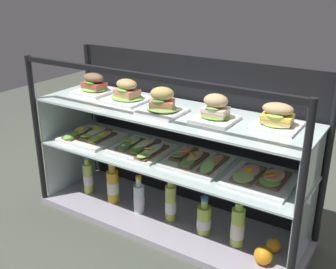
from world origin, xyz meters
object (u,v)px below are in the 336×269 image
(open_sandwich_tray_mid_right, at_px, (142,148))
(juice_bottle_back_right, at_px, (88,178))
(juice_bottle_front_second, at_px, (204,219))
(juice_bottle_back_left, at_px, (139,198))
(orange_fruit_near_left_post, at_px, (263,256))
(juice_bottle_front_fourth, at_px, (171,203))
(orange_fruit_beside_bottles, at_px, (273,245))
(plated_roll_sandwich_left_of_center, at_px, (94,85))
(plated_roll_sandwich_near_left_corner, at_px, (163,104))
(open_sandwich_tray_left_of_center, at_px, (261,178))
(plated_roll_sandwich_far_left, at_px, (277,118))
(juice_bottle_tucked_behind, at_px, (113,185))
(plated_roll_sandwich_mid_left, at_px, (127,93))
(juice_bottle_front_left_end, at_px, (238,227))
(plated_roll_sandwich_far_right, at_px, (215,111))
(open_sandwich_tray_far_left, at_px, (196,160))
(open_sandwich_tray_far_right, at_px, (91,136))

(open_sandwich_tray_mid_right, relative_size, juice_bottle_back_right, 1.30)
(open_sandwich_tray_mid_right, bearing_deg, juice_bottle_front_second, -2.05)
(juice_bottle_back_left, bearing_deg, orange_fruit_near_left_post, -4.05)
(juice_bottle_front_fourth, bearing_deg, orange_fruit_beside_bottles, 3.01)
(plated_roll_sandwich_left_of_center, bearing_deg, juice_bottle_back_right, -106.04)
(plated_roll_sandwich_near_left_corner, distance_m, open_sandwich_tray_left_of_center, 0.56)
(plated_roll_sandwich_far_left, xyz_separation_m, orange_fruit_near_left_post, (0.04, -0.14, -0.60))
(plated_roll_sandwich_far_left, height_order, juice_bottle_tucked_behind, plated_roll_sandwich_far_left)
(plated_roll_sandwich_far_left, xyz_separation_m, open_sandwich_tray_mid_right, (-0.67, -0.06, -0.27))
(open_sandwich_tray_mid_right, xyz_separation_m, juice_bottle_tucked_behind, (-0.19, -0.02, -0.27))
(plated_roll_sandwich_left_of_center, distance_m, juice_bottle_back_right, 0.55)
(open_sandwich_tray_left_of_center, bearing_deg, open_sandwich_tray_mid_right, -178.89)
(plated_roll_sandwich_far_left, bearing_deg, juice_bottle_front_fourth, -172.76)
(open_sandwich_tray_mid_right, relative_size, juice_bottle_front_fourth, 1.19)
(plated_roll_sandwich_mid_left, height_order, plated_roll_sandwich_far_left, plated_roll_sandwich_mid_left)
(juice_bottle_front_fourth, height_order, juice_bottle_front_second, juice_bottle_front_fourth)
(juice_bottle_front_left_end, distance_m, orange_fruit_near_left_post, 0.18)
(plated_roll_sandwich_left_of_center, distance_m, plated_roll_sandwich_far_left, 1.03)
(open_sandwich_tray_mid_right, height_order, juice_bottle_back_right, open_sandwich_tray_mid_right)
(plated_roll_sandwich_near_left_corner, bearing_deg, orange_fruit_near_left_post, -4.04)
(juice_bottle_back_right, relative_size, orange_fruit_near_left_post, 2.69)
(plated_roll_sandwich_mid_left, bearing_deg, plated_roll_sandwich_far_right, -4.04)
(open_sandwich_tray_far_left, relative_size, juice_bottle_front_left_end, 1.20)
(open_sandwich_tray_mid_right, xyz_separation_m, open_sandwich_tray_left_of_center, (0.64, 0.01, -0.00))
(juice_bottle_front_fourth, height_order, orange_fruit_beside_bottles, juice_bottle_front_fourth)
(open_sandwich_tray_mid_right, xyz_separation_m, orange_fruit_near_left_post, (0.72, -0.08, -0.32))
(juice_bottle_front_left_end, bearing_deg, juice_bottle_back_left, -178.53)
(open_sandwich_tray_mid_right, distance_m, open_sandwich_tray_far_left, 0.31)
(open_sandwich_tray_left_of_center, bearing_deg, plated_roll_sandwich_left_of_center, 177.42)
(plated_roll_sandwich_far_right, distance_m, juice_bottle_tucked_behind, 0.82)
(juice_bottle_front_left_end, bearing_deg, plated_roll_sandwich_far_right, 176.33)
(plated_roll_sandwich_far_left, xyz_separation_m, juice_bottle_front_second, (-0.29, -0.07, -0.56))
(orange_fruit_beside_bottles, height_order, orange_fruit_near_left_post, orange_fruit_near_left_post)
(open_sandwich_tray_far_right, height_order, open_sandwich_tray_mid_right, open_sandwich_tray_far_right)
(plated_roll_sandwich_left_of_center, height_order, plated_roll_sandwich_near_left_corner, plated_roll_sandwich_near_left_corner)
(plated_roll_sandwich_far_left, relative_size, juice_bottle_front_left_end, 0.79)
(juice_bottle_back_right, xyz_separation_m, orange_fruit_near_left_post, (1.10, -0.06, -0.05))
(juice_bottle_front_fourth, height_order, orange_fruit_near_left_post, juice_bottle_front_fourth)
(juice_bottle_back_right, bearing_deg, plated_roll_sandwich_mid_left, 10.75)
(orange_fruit_near_left_post, bearing_deg, juice_bottle_front_fourth, 171.77)
(plated_roll_sandwich_mid_left, height_order, open_sandwich_tray_far_left, plated_roll_sandwich_mid_left)
(orange_fruit_beside_bottles, bearing_deg, open_sandwich_tray_mid_right, -177.94)
(plated_roll_sandwich_far_right, xyz_separation_m, juice_bottle_front_fourth, (-0.23, 0.00, -0.54))
(plated_roll_sandwich_mid_left, height_order, open_sandwich_tray_mid_right, plated_roll_sandwich_mid_left)
(plated_roll_sandwich_far_right, xyz_separation_m, open_sandwich_tray_mid_right, (-0.42, 0.01, -0.28))
(juice_bottle_front_second, bearing_deg, orange_fruit_near_left_post, -11.25)
(plated_roll_sandwich_mid_left, height_order, juice_bottle_back_left, plated_roll_sandwich_mid_left)
(juice_bottle_tucked_behind, bearing_deg, plated_roll_sandwich_far_left, 5.35)
(juice_bottle_front_second, xyz_separation_m, orange_fruit_beside_bottles, (0.34, 0.04, -0.04))
(juice_bottle_back_left, bearing_deg, juice_bottle_tucked_behind, 177.57)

